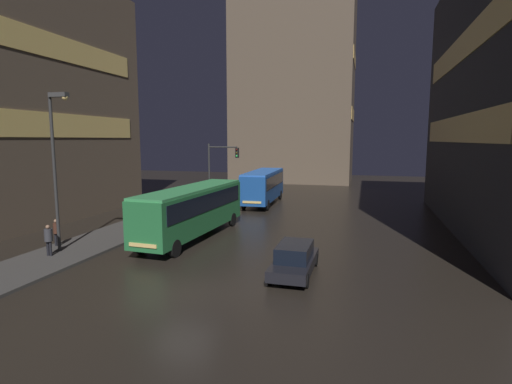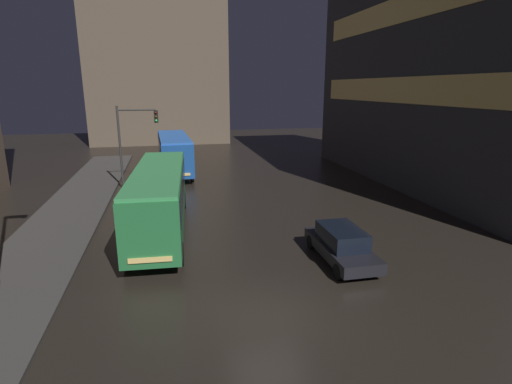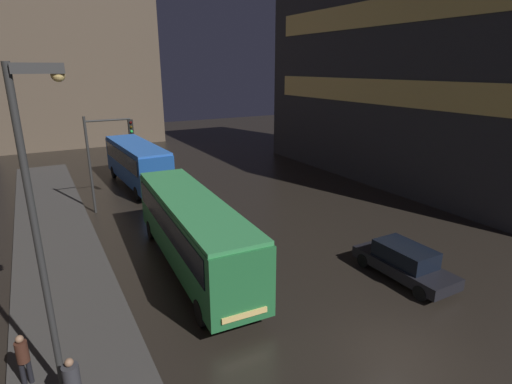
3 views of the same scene
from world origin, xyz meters
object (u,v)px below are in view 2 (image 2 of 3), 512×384
(bus_far, at_px, (174,151))
(car_taxi, at_px, (341,244))
(bus_near, at_px, (159,194))
(traffic_light_main, at_px, (133,134))

(bus_far, distance_m, car_taxi, 21.30)
(bus_near, bearing_deg, car_taxi, 148.46)
(bus_near, xyz_separation_m, traffic_light_main, (-1.89, 10.10, 2.03))
(bus_far, bearing_deg, traffic_light_main, 55.59)
(bus_near, distance_m, bus_far, 14.84)
(bus_far, xyz_separation_m, car_taxi, (6.70, -20.18, -1.29))
(car_taxi, relative_size, traffic_light_main, 0.75)
(bus_far, xyz_separation_m, traffic_light_main, (-2.94, -4.70, 2.05))
(bus_near, height_order, car_taxi, bus_near)
(bus_far, relative_size, car_taxi, 2.16)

